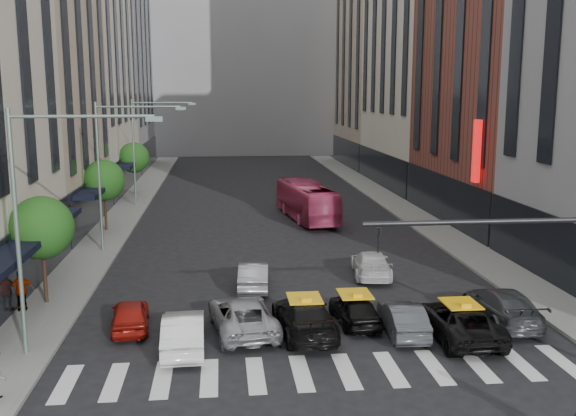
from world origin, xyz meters
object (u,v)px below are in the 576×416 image
object	(u,v)px
streetlamp_mid	(114,156)
car_red	(130,315)
car_white_front	(184,332)
streetlamp_near	(42,200)
taxi_center	(355,309)
pedestrian_far	(22,290)
streetlamp_far	(145,138)
taxi_left	(304,316)
bus	(307,201)

from	to	relation	value
streetlamp_mid	car_red	world-z (taller)	streetlamp_mid
car_white_front	streetlamp_near	bearing A→B (deg)	-1.22
streetlamp_near	taxi_center	size ratio (longest dim) A/B	2.37
car_red	pedestrian_far	size ratio (longest dim) A/B	2.03
streetlamp_far	pedestrian_far	world-z (taller)	streetlamp_far
streetlamp_mid	taxi_left	size ratio (longest dim) A/B	1.74
taxi_left	taxi_center	size ratio (longest dim) A/B	1.36
streetlamp_far	pedestrian_far	distance (m)	27.64
car_red	streetlamp_mid	bearing A→B (deg)	-85.25
streetlamp_far	pedestrian_far	xyz separation A→B (m)	(-2.49, -27.10, -4.84)
car_white_front	bus	xyz separation A→B (m)	(8.06, 24.85, 0.71)
streetlamp_far	car_red	world-z (taller)	streetlamp_far
streetlamp_mid	streetlamp_far	bearing A→B (deg)	90.00
streetlamp_near	car_red	xyz separation A→B (m)	(2.53, 2.45, -5.27)
streetlamp_mid	pedestrian_far	bearing A→B (deg)	-102.65
streetlamp_mid	bus	bearing A→B (deg)	34.55
bus	car_white_front	bearing A→B (deg)	64.20
taxi_left	streetlamp_far	bearing A→B (deg)	-76.75
taxi_center	pedestrian_far	size ratio (longest dim) A/B	2.07
car_white_front	bus	bearing A→B (deg)	-109.56
car_white_front	taxi_left	world-z (taller)	taxi_left
car_red	taxi_left	size ratio (longest dim) A/B	0.72
car_white_front	taxi_center	size ratio (longest dim) A/B	1.17
taxi_left	bus	size ratio (longest dim) A/B	0.50
taxi_center	pedestrian_far	bearing A→B (deg)	-15.98
taxi_center	taxi_left	bearing A→B (deg)	17.83
streetlamp_mid	taxi_center	size ratio (longest dim) A/B	2.37
taxi_center	bus	world-z (taller)	bus
streetlamp_far	bus	distance (m)	15.39
streetlamp_near	streetlamp_mid	distance (m)	16.00
car_white_front	taxi_left	distance (m)	4.91
streetlamp_near	car_white_front	world-z (taller)	streetlamp_near
streetlamp_near	car_white_front	bearing A→B (deg)	0.38
bus	pedestrian_far	bearing A→B (deg)	44.55
streetlamp_mid	car_white_front	size ratio (longest dim) A/B	2.03
taxi_left	bus	xyz separation A→B (m)	(3.27, 23.74, 0.69)
streetlamp_far	car_white_front	distance (m)	32.74
streetlamp_mid	car_red	xyz separation A→B (m)	(2.53, -13.55, -5.27)
streetlamp_mid	car_white_front	world-z (taller)	streetlamp_mid
streetlamp_mid	car_red	distance (m)	14.76
streetlamp_far	car_red	size ratio (longest dim) A/B	2.41
streetlamp_near	car_red	distance (m)	6.34
streetlamp_near	streetlamp_far	xyz separation A→B (m)	(0.00, 32.00, 0.00)
taxi_left	car_white_front	bearing A→B (deg)	9.04
car_white_front	taxi_center	xyz separation A→B (m)	(7.05, 2.07, -0.08)
streetlamp_far	car_white_front	xyz separation A→B (m)	(4.84, -31.97, -5.17)
streetlamp_far	car_red	distance (m)	30.12
bus	taxi_center	bearing A→B (deg)	79.64
streetlamp_mid	taxi_left	xyz separation A→B (m)	(9.63, -14.85, -5.15)
streetlamp_mid	bus	distance (m)	16.29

